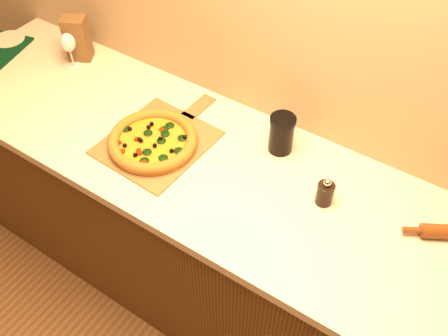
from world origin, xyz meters
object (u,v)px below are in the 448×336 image
pizza_peel (160,140)px  side_plate (9,40)px  pizza (153,141)px  pepper_grinder (325,193)px  wine_glass (68,43)px  dark_jar (281,134)px

pizza_peel → side_plate: bearing=174.8°
pizza → pepper_grinder: (0.63, 0.11, 0.02)m
pizza_peel → wine_glass: wine_glass is taller
pizza_peel → pepper_grinder: pepper_grinder is taller
pizza_peel → pizza: bearing=-88.4°
wine_glass → dark_jar: 0.99m
pizza → dark_jar: 0.46m
pepper_grinder → wine_glass: (-1.23, 0.09, 0.07)m
pizza → wine_glass: size_ratio=2.05×
pizza → side_plate: 1.00m
dark_jar → side_plate: size_ratio=1.03×
pizza_peel → side_plate: 1.00m
pizza_peel → dark_jar: dark_jar is taller
pizza_peel → dark_jar: (0.39, 0.21, 0.07)m
pizza → pepper_grinder: bearing=9.7°
pizza → dark_jar: (0.39, 0.24, 0.05)m
pizza_peel → pizza: (-0.00, -0.04, 0.02)m
pizza_peel → pizza: 0.04m
dark_jar → pizza: bearing=-148.0°
dark_jar → pizza_peel: bearing=-151.9°
pepper_grinder → pizza_peel: bearing=-173.4°
wine_glass → side_plate: wine_glass is taller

